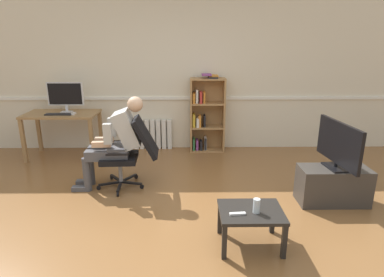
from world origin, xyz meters
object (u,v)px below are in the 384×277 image
(keyboard, at_px, (59,114))
(tv_stand, at_px, (333,185))
(person_seated, at_px, (116,140))
(coffee_table, at_px, (251,216))
(bookshelf, at_px, (205,115))
(spare_remote, at_px, (238,214))
(computer_mouse, at_px, (73,114))
(imac_monitor, at_px, (65,95))
(radiator, at_px, (147,134))
(computer_desk, at_px, (62,119))
(tv_screen, at_px, (339,145))
(office_chair, at_px, (131,150))
(drinking_glass, at_px, (257,206))

(keyboard, relative_size, tv_stand, 0.52)
(keyboard, distance_m, person_seated, 1.57)
(person_seated, distance_m, coffee_table, 2.07)
(bookshelf, xyz_separation_m, spare_remote, (0.14, -2.94, -0.26))
(keyboard, distance_m, computer_mouse, 0.23)
(imac_monitor, relative_size, coffee_table, 0.98)
(imac_monitor, distance_m, spare_remote, 3.74)
(radiator, bearing_deg, computer_desk, -163.92)
(computer_mouse, xyz_separation_m, radiator, (1.11, 0.51, -0.50))
(tv_screen, distance_m, coffee_table, 1.50)
(office_chair, relative_size, coffee_table, 1.59)
(imac_monitor, distance_m, person_seated, 1.73)
(tv_screen, relative_size, spare_remote, 5.80)
(computer_desk, bearing_deg, bookshelf, 6.95)
(office_chair, relative_size, tv_stand, 1.16)
(computer_desk, relative_size, tv_screen, 1.34)
(office_chair, height_order, tv_stand, office_chair)
(computer_mouse, bearing_deg, tv_screen, -23.90)
(imac_monitor, distance_m, tv_stand, 4.26)
(tv_screen, bearing_deg, computer_mouse, 59.77)
(office_chair, bearing_deg, keyboard, -131.60)
(bookshelf, height_order, person_seated, bookshelf)
(bookshelf, relative_size, tv_stand, 1.66)
(tv_stand, distance_m, coffee_table, 1.44)
(computer_desk, relative_size, computer_mouse, 11.68)
(computer_desk, height_order, coffee_table, computer_desk)
(radiator, bearing_deg, tv_stand, -40.25)
(tv_screen, bearing_deg, keyboard, 61.32)
(office_chair, xyz_separation_m, drinking_glass, (1.38, -1.39, -0.08))
(office_chair, bearing_deg, computer_mouse, -137.54)
(imac_monitor, height_order, keyboard, imac_monitor)
(coffee_table, bearing_deg, tv_screen, 36.21)
(keyboard, relative_size, office_chair, 0.45)
(keyboard, xyz_separation_m, drinking_glass, (2.71, -2.47, -0.32))
(tv_stand, bearing_deg, computer_mouse, 156.08)
(imac_monitor, relative_size, bookshelf, 0.43)
(computer_desk, height_order, spare_remote, computer_desk)
(coffee_table, distance_m, spare_remote, 0.17)
(computer_desk, distance_m, keyboard, 0.19)
(person_seated, bearing_deg, imac_monitor, -143.10)
(bookshelf, relative_size, radiator, 1.55)
(imac_monitor, distance_m, radiator, 1.53)
(tv_screen, height_order, drinking_glass, tv_screen)
(coffee_table, height_order, drinking_glass, drinking_glass)
(keyboard, distance_m, radiator, 1.53)
(tv_stand, relative_size, coffee_table, 1.37)
(imac_monitor, height_order, radiator, imac_monitor)
(radiator, bearing_deg, keyboard, -158.45)
(bookshelf, relative_size, tv_screen, 1.57)
(radiator, relative_size, tv_stand, 1.07)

